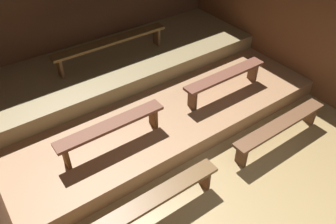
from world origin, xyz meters
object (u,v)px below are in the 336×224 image
object	(u,v)px
bench_lower_left	(111,128)
bench_middle_center	(111,43)
bench_floor_right	(280,126)
bench_floor_left	(155,200)
bench_lower_right	(225,78)

from	to	relation	value
bench_lower_left	bench_middle_center	distance (m)	2.05
bench_floor_right	bench_middle_center	world-z (taller)	bench_middle_center
bench_floor_left	bench_middle_center	world-z (taller)	bench_middle_center
bench_floor_left	bench_lower_left	size ratio (longest dim) A/B	1.12
bench_floor_left	bench_lower_right	size ratio (longest dim) A/B	1.12
bench_floor_right	bench_lower_right	distance (m)	1.28
bench_floor_left	bench_floor_right	size ratio (longest dim) A/B	1.00
bench_lower_right	bench_lower_left	bearing A→B (deg)	180.00
bench_middle_center	bench_floor_right	bearing A→B (deg)	-65.95
bench_floor_left	bench_lower_right	distance (m)	2.66
bench_floor_left	bench_floor_right	xyz separation A→B (m)	(2.40, 0.00, 0.00)
bench_floor_right	bench_lower_left	world-z (taller)	bench_lower_left
bench_floor_left	bench_lower_left	world-z (taller)	bench_lower_left
bench_floor_right	bench_middle_center	bearing A→B (deg)	114.05
bench_floor_right	bench_lower_left	xyz separation A→B (m)	(-2.33, 1.24, 0.29)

